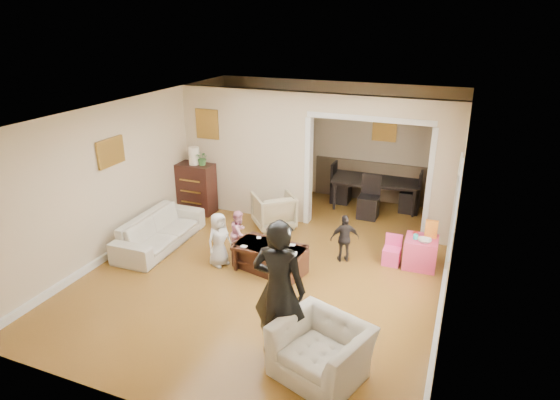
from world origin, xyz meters
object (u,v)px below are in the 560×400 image
at_px(child_kneel_b, 239,233).
at_px(child_toddler, 345,238).
at_px(armchair_back, 274,210).
at_px(dresser, 196,188).
at_px(sofa, 160,231).
at_px(adult_person, 279,290).
at_px(armchair_front, 321,351).
at_px(cyan_cup, 416,237).
at_px(dining_table, 375,193).
at_px(table_lamp, 194,156).
at_px(coffee_table, 270,258).
at_px(play_table, 420,252).
at_px(coffee_cup, 274,246).
at_px(child_kneel_a, 219,239).

bearing_deg(child_kneel_b, child_toddler, -82.10).
relative_size(armchair_back, dresser, 0.72).
distance_m(sofa, adult_person, 3.71).
bearing_deg(sofa, armchair_front, -121.42).
relative_size(cyan_cup, dining_table, 0.04).
xyz_separation_m(armchair_front, table_lamp, (-3.90, 3.73, 0.91)).
relative_size(coffee_table, dining_table, 0.63).
xyz_separation_m(table_lamp, play_table, (4.67, -0.66, -0.99)).
xyz_separation_m(coffee_cup, cyan_cup, (2.07, 1.05, 0.07)).
height_order(dresser, coffee_table, dresser).
xyz_separation_m(play_table, cyan_cup, (-0.10, -0.05, 0.29)).
relative_size(coffee_table, adult_person, 0.64).
xyz_separation_m(sofa, child_toddler, (3.25, 0.66, 0.13)).
xyz_separation_m(armchair_front, coffee_table, (-1.50, 2.02, -0.11)).
height_order(sofa, adult_person, adult_person).
height_order(table_lamp, dining_table, table_lamp).
bearing_deg(adult_person, cyan_cup, -116.33).
xyz_separation_m(table_lamp, coffee_table, (2.41, -1.71, -1.02)).
distance_m(armchair_back, table_lamp, 2.02).
bearing_deg(coffee_table, table_lamp, 144.65).
height_order(table_lamp, child_kneel_a, table_lamp).
height_order(armchair_back, coffee_cup, armchair_back).
bearing_deg(armchair_front, armchair_back, 139.06).
distance_m(coffee_table, child_kneel_a, 0.90).
bearing_deg(table_lamp, sofa, -82.79).
distance_m(dresser, child_kneel_b, 2.22).
relative_size(coffee_table, coffee_cup, 12.02).
bearing_deg(dining_table, child_toddler, -96.99).
distance_m(coffee_table, coffee_cup, 0.28).
xyz_separation_m(sofa, child_kneel_b, (1.50, 0.21, 0.12)).
xyz_separation_m(armchair_front, play_table, (0.77, 3.07, -0.07)).
height_order(armchair_front, adult_person, adult_person).
bearing_deg(armchair_front, coffee_cup, 144.38).
distance_m(armchair_back, cyan_cup, 2.84).
height_order(dresser, table_lamp, table_lamp).
bearing_deg(child_kneel_b, adult_person, -149.69).
height_order(armchair_front, dining_table, armchair_front).
bearing_deg(dresser, dining_table, 26.16).
relative_size(armchair_back, play_table, 1.45).
xyz_separation_m(dining_table, child_kneel_a, (-1.88, -3.55, 0.14)).
bearing_deg(dresser, play_table, -8.01).
distance_m(coffee_cup, dining_table, 3.57).
bearing_deg(dining_table, cyan_cup, -72.02).
distance_m(cyan_cup, child_toddler, 1.15).
relative_size(armchair_front, coffee_cup, 10.46).
xyz_separation_m(sofa, dresser, (-0.20, 1.62, 0.24)).
xyz_separation_m(coffee_table, cyan_cup, (2.17, 1.00, 0.33)).
bearing_deg(coffee_table, armchair_back, 110.48).
bearing_deg(child_toddler, coffee_table, 9.01).
xyz_separation_m(adult_person, child_kneel_a, (-1.76, 1.69, -0.44)).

